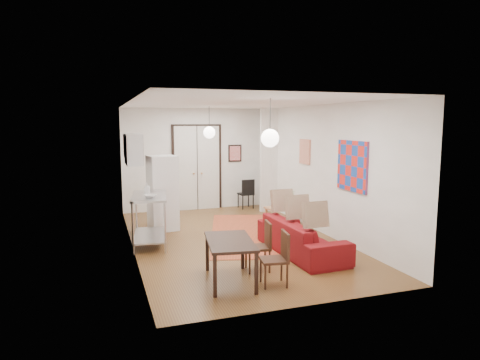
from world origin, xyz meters
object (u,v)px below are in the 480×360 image
object	(u,v)px
sofa	(301,237)
fridge	(163,193)
kitchen_counter	(150,212)
dining_chair_far	(272,253)
coffee_table	(285,209)
dining_chair_near	(256,242)
dining_table	(230,245)
black_side_chair	(245,191)

from	to	relation	value
sofa	fridge	bearing A→B (deg)	37.84
kitchen_counter	dining_chair_far	bearing A→B (deg)	-52.45
coffee_table	fridge	world-z (taller)	fridge
kitchen_counter	dining_chair_near	world-z (taller)	kitchen_counter
kitchen_counter	dining_chair_near	bearing A→B (deg)	-44.71
dining_chair_near	fridge	bearing A→B (deg)	-152.51
fridge	dining_chair_far	world-z (taller)	fridge
sofa	dining_chair_far	xyz separation A→B (m)	(-1.14, -1.24, 0.15)
sofa	coffee_table	distance (m)	2.49
kitchen_counter	fridge	world-z (taller)	fridge
dining_table	dining_chair_far	bearing A→B (deg)	-24.12
fridge	dining_chair_far	bearing A→B (deg)	-82.23
dining_chair_near	coffee_table	bearing A→B (deg)	155.93
dining_chair_near	dining_chair_far	world-z (taller)	same
sofa	dining_chair_near	size ratio (longest dim) A/B	2.70
kitchen_counter	fridge	xyz separation A→B (m)	(0.44, 1.20, 0.17)
sofa	black_side_chair	distance (m)	4.58
coffee_table	dining_chair_far	world-z (taller)	dining_chair_far
sofa	kitchen_counter	xyz separation A→B (m)	(-2.69, 1.50, 0.37)
dining_chair_far	black_side_chair	size ratio (longest dim) A/B	0.97
dining_table	coffee_table	bearing A→B (deg)	53.64
kitchen_counter	dining_chair_near	xyz separation A→B (m)	(1.55, -2.04, -0.22)
fridge	dining_chair_far	size ratio (longest dim) A/B	2.08
sofa	dining_table	distance (m)	2.01
coffee_table	dining_chair_near	world-z (taller)	dining_chair_near
sofa	dining_chair_far	bearing A→B (deg)	135.54
dining_chair_near	dining_chair_far	size ratio (longest dim) A/B	1.00
coffee_table	dining_chair_near	bearing A→B (deg)	-122.61
coffee_table	fridge	xyz separation A→B (m)	(-2.99, 0.31, 0.51)
fridge	black_side_chair	size ratio (longest dim) A/B	2.02
dining_table	black_side_chair	size ratio (longest dim) A/B	1.51
fridge	dining_chair_far	xyz separation A→B (m)	(1.11, -3.94, -0.39)
dining_chair_near	black_side_chair	size ratio (longest dim) A/B	0.97
kitchen_counter	dining_chair_far	distance (m)	3.16
sofa	kitchen_counter	size ratio (longest dim) A/B	1.57
coffee_table	dining_chair_near	distance (m)	3.48
dining_table	dining_chair_far	distance (m)	0.67
kitchen_counter	black_side_chair	distance (m)	4.37
coffee_table	dining_chair_near	xyz separation A→B (m)	(-1.87, -2.93, 0.12)
coffee_table	black_side_chair	size ratio (longest dim) A/B	1.18
dining_chair_far	dining_table	bearing A→B (deg)	-105.58
dining_table	dining_chair_far	xyz separation A→B (m)	(0.60, -0.27, -0.12)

